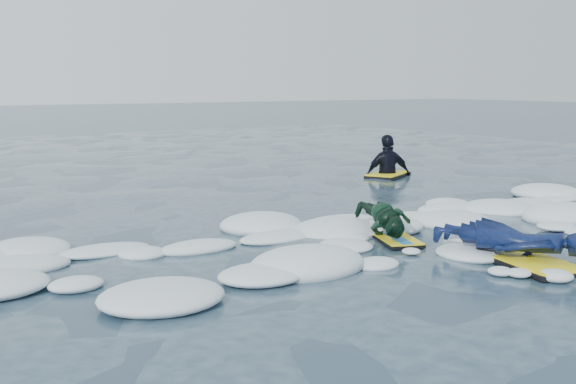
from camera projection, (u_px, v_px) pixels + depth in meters
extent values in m
plane|color=#1A3540|center=(386.00, 254.00, 8.20)|extent=(120.00, 120.00, 0.00)
cube|color=black|center=(532.00, 264.00, 7.61)|extent=(0.86, 1.23, 0.06)
cube|color=yellow|center=(532.00, 261.00, 7.60)|extent=(0.83, 1.21, 0.02)
imported|color=navy|center=(514.00, 240.00, 7.78)|extent=(1.23, 1.79, 0.40)
cube|color=black|center=(397.00, 241.00, 8.78)|extent=(0.69, 0.90, 0.04)
cube|color=yellow|center=(397.00, 238.00, 8.77)|extent=(0.67, 0.87, 0.01)
cube|color=blue|center=(397.00, 238.00, 8.77)|extent=(0.41, 0.75, 0.00)
imported|color=#0D331D|center=(387.00, 220.00, 8.91)|extent=(1.05, 1.32, 0.45)
cube|color=black|center=(388.00, 175.00, 14.94)|extent=(1.32, 1.11, 0.06)
cube|color=yellow|center=(388.00, 173.00, 14.93)|extent=(1.29, 1.08, 0.02)
imported|color=black|center=(388.00, 176.00, 14.94)|extent=(1.09, 0.67, 1.73)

